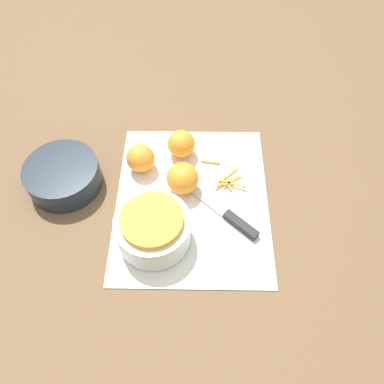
% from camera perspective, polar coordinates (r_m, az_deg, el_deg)
% --- Properties ---
extents(ground_plane, '(4.00, 4.00, 0.00)m').
position_cam_1_polar(ground_plane, '(0.92, 0.00, -1.27)').
color(ground_plane, brown).
extents(cutting_board, '(0.45, 0.37, 0.01)m').
position_cam_1_polar(cutting_board, '(0.91, 0.00, -1.17)').
color(cutting_board, silver).
rests_on(cutting_board, ground_plane).
extents(bowl_speckled, '(0.17, 0.17, 0.09)m').
position_cam_1_polar(bowl_speckled, '(0.82, -5.97, -5.51)').
color(bowl_speckled, silver).
rests_on(bowl_speckled, cutting_board).
extents(bowl_dark, '(0.18, 0.18, 0.06)m').
position_cam_1_polar(bowl_dark, '(0.97, -19.02, 2.37)').
color(bowl_dark, '#1E2833').
rests_on(bowl_dark, ground_plane).
extents(knife, '(0.16, 0.17, 0.02)m').
position_cam_1_polar(knife, '(0.88, 6.27, -4.10)').
color(knife, '#232328').
rests_on(knife, cutting_board).
extents(orange_left, '(0.07, 0.07, 0.07)m').
position_cam_1_polar(orange_left, '(0.97, -1.64, 7.35)').
color(orange_left, orange).
rests_on(orange_left, cutting_board).
extents(orange_right, '(0.07, 0.07, 0.07)m').
position_cam_1_polar(orange_right, '(0.95, -7.86, 5.12)').
color(orange_right, orange).
rests_on(orange_right, cutting_board).
extents(orange_back, '(0.08, 0.08, 0.08)m').
position_cam_1_polar(orange_back, '(0.90, -1.43, 2.07)').
color(orange_back, orange).
rests_on(orange_back, cutting_board).
extents(peel_pile, '(0.10, 0.11, 0.01)m').
position_cam_1_polar(peel_pile, '(0.95, 5.19, 2.11)').
color(peel_pile, gold).
rests_on(peel_pile, cutting_board).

